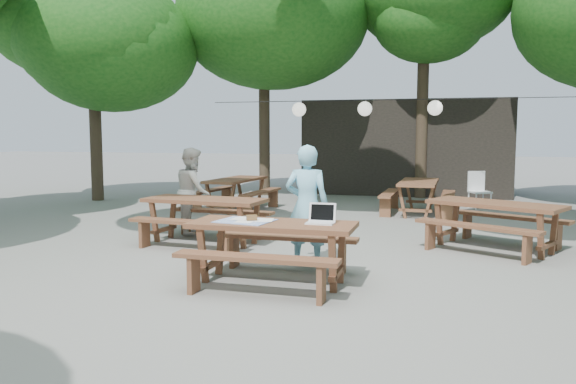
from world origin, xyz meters
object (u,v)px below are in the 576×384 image
Objects in this scene: woman at (307,206)px; second_person at (193,191)px; picnic_table_nw at (205,220)px; main_picnic_table at (273,252)px; plastic_chair at (479,198)px.

woman reaches higher than second_person.
woman is (2.02, -1.11, 0.45)m from picnic_table_nw.
picnic_table_nw is 1.31× the size of second_person.
woman reaches higher than main_picnic_table.
plastic_chair is at bearing -112.03° from woman.
woman is 1.07× the size of second_person.
main_picnic_table is 1.10m from woman.
main_picnic_table is 8.41m from plastic_chair.
second_person reaches higher than plastic_chair.
main_picnic_table is at bearing 78.01° from woman.
second_person reaches higher than picnic_table_nw.
second_person is (-2.60, 1.89, -0.05)m from woman.
plastic_chair reaches higher than main_picnic_table.
second_person is (-2.41, 2.88, 0.40)m from main_picnic_table.
plastic_chair is (2.65, 6.93, -0.58)m from woman.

